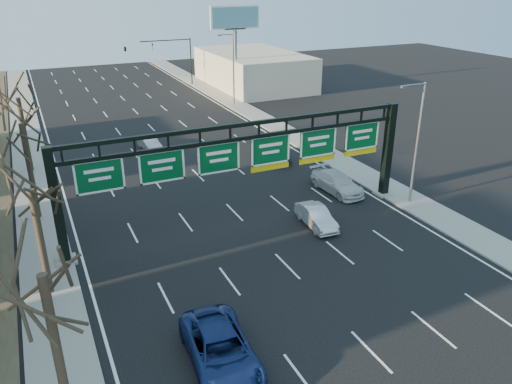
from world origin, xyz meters
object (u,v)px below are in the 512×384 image
car_blue_suv (221,350)px  car_silver_sedan (316,217)px  car_white_wagon (337,183)px  sign_gantry (247,160)px

car_blue_suv → car_silver_sedan: (10.69, 9.61, -0.14)m
car_white_wagon → car_silver_sedan: bearing=-140.1°
sign_gantry → car_white_wagon: size_ratio=4.76×
sign_gantry → car_blue_suv: bearing=-119.1°
sign_gantry → car_white_wagon: sign_gantry is taller
car_blue_suv → car_white_wagon: car_blue_suv is taller
car_blue_suv → car_silver_sedan: bearing=46.8°
sign_gantry → car_silver_sedan: bearing=-29.3°
sign_gantry → car_blue_suv: (-6.63, -11.89, -3.82)m
car_silver_sedan → car_white_wagon: car_white_wagon is taller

